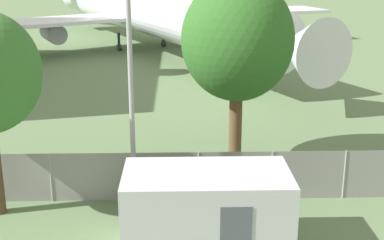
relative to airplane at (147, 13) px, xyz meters
The scene contains 5 objects.
perimeter_fence 31.07m from the airplane, 88.42° to the right, with size 56.07×0.07×1.77m.
airplane is the anchor object (origin of this frame).
portable_cabin 34.54m from the airplane, 84.18° to the right, with size 4.71×2.49×2.41m.
tree_near_hangar 28.06m from the airplane, 79.69° to the right, with size 4.37×4.37×7.51m.
light_mast 31.75m from the airplane, 87.78° to the right, with size 0.44×0.44×7.54m.
Camera 1 is at (1.85, -7.46, 8.16)m, focal length 50.00 mm.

